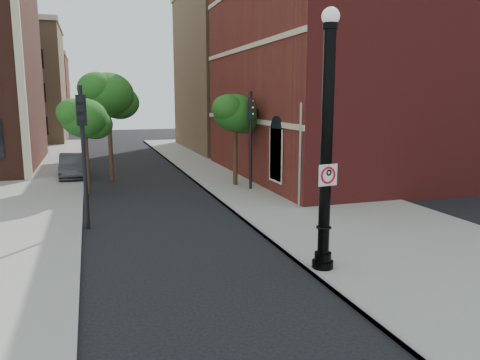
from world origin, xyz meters
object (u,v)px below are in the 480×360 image
object	(u,v)px
parked_car	(73,166)
traffic_signal_left	(83,134)
no_parking_sign	(328,175)
lamppost	(326,156)
traffic_signal_right	(251,125)

from	to	relation	value
parked_car	traffic_signal_left	distance (m)	12.17
parked_car	no_parking_sign	bearing A→B (deg)	-69.78
no_parking_sign	parked_car	bearing A→B (deg)	102.85
traffic_signal_left	parked_car	bearing A→B (deg)	86.56
parked_car	traffic_signal_left	xyz separation A→B (m)	(0.78, -11.82, 2.77)
lamppost	no_parking_sign	world-z (taller)	lamppost
no_parking_sign	parked_car	world-z (taller)	no_parking_sign
parked_car	traffic_signal_right	distance (m)	11.56
traffic_signal_left	traffic_signal_right	size ratio (longest dim) A/B	1.03
no_parking_sign	parked_car	size ratio (longest dim) A/B	0.13
traffic_signal_left	traffic_signal_right	world-z (taller)	traffic_signal_left
parked_car	lamppost	bearing A→B (deg)	-69.54
lamppost	no_parking_sign	xyz separation A→B (m)	(-0.02, -0.18, -0.49)
traffic_signal_left	traffic_signal_right	xyz separation A→B (m)	(8.01, 4.82, -0.09)
lamppost	traffic_signal_left	world-z (taller)	lamppost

